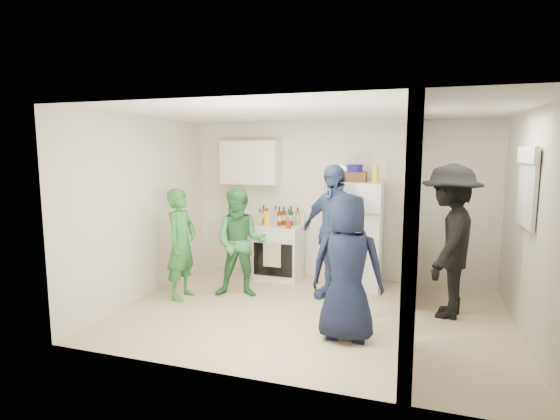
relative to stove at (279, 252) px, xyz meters
The scene contains 36 objects.
floor 1.68m from the stove, 57.73° to the right, with size 4.80×4.80×0.00m, color tan.
wall_back 1.24m from the stove, 20.88° to the left, with size 4.80×4.80×0.00m, color silver.
wall_front 3.29m from the stove, 74.26° to the right, with size 4.80×4.80×0.00m, color silver.
wall_left 2.21m from the stove, 138.25° to the right, with size 3.40×3.40×0.00m, color silver.
wall_right 3.63m from the stove, 22.76° to the right, with size 3.40×3.40×0.00m, color silver.
ceiling 2.63m from the stove, 57.73° to the right, with size 4.80×4.80×0.00m, color white.
partition_pier_back 2.24m from the stove, ahead, with size 0.12×1.20×2.50m, color silver.
partition_pier_front 3.32m from the stove, 50.10° to the right, with size 0.12×1.20×2.50m, color silver.
partition_header 3.10m from the stove, 33.56° to the right, with size 0.12×1.00×0.40m, color silver.
stove is the anchor object (origin of this frame).
upper_cabinet 1.52m from the stove, 164.33° to the left, with size 0.95×0.34×0.70m, color silver.
fridge 1.33m from the stove, ahead, with size 0.65×0.63×1.58m, color white.
wicker_basket 1.70m from the stove, ahead, with size 0.35×0.25×0.15m, color brown.
blue_bowl 1.80m from the stove, ahead, with size 0.24×0.24×0.11m, color navy.
yellow_cup_stack_top 1.97m from the stove, ahead, with size 0.09×0.09×0.25m, color gold.
wall_clock 1.60m from the stove, 18.71° to the left, with size 0.22×0.22×0.03m, color white.
spice_shelf 1.29m from the stove, 17.93° to the left, with size 0.35×0.08×0.03m, color olive.
nook_window 3.66m from the stove, 19.83° to the right, with size 0.03×0.70×0.80m, color black.
nook_window_frame 3.65m from the stove, 19.91° to the right, with size 0.04×0.76×0.86m, color white.
nook_valance 3.76m from the stove, 20.05° to the right, with size 0.04×0.82×0.18m, color white.
yellow_cup_stack_stove 0.61m from the stove, 118.61° to the right, with size 0.09×0.09×0.25m, color yellow.
red_cup 0.57m from the stove, 42.27° to the right, with size 0.09×0.09×0.12m, color #B6240C.
person_green_left 1.68m from the stove, 127.03° to the right, with size 0.56×0.37×1.53m, color #307A36.
person_green_center 1.07m from the stove, 103.70° to the right, with size 0.74×0.58×1.53m, color #34763C.
person_denim 1.32m from the stove, 34.43° to the right, with size 1.09×0.45×1.86m, color #344D71.
person_navy 2.44m from the stove, 54.22° to the right, with size 0.78×0.51×1.60m, color black.
person_nook 2.69m from the stove, 19.45° to the right, with size 1.22×0.70×1.89m, color black.
bottle_a 0.66m from the stove, 159.25° to the left, with size 0.07×0.07×0.31m, color olive.
bottle_b 0.60m from the stove, 160.77° to the right, with size 0.07×0.07×0.28m, color #29591D.
bottle_c 0.60m from the stove, 126.25° to the left, with size 0.06×0.06×0.30m, color silver.
bottle_d 0.59m from the stove, 63.42° to the right, with size 0.07×0.07×0.31m, color maroon.
bottle_e 0.60m from the stove, 61.50° to the left, with size 0.07×0.07×0.25m, color #A5A6B6.
bottle_f 0.62m from the stove, ahead, with size 0.07×0.07×0.32m, color #143918.
bottle_g 0.65m from the stove, 30.87° to the left, with size 0.07×0.07×0.28m, color #989932.
bottle_h 0.64m from the stove, 160.48° to the right, with size 0.06×0.06×0.27m, color #AEAEBA.
bottle_i 0.59m from the stove, 58.17° to the left, with size 0.08×0.08×0.29m, color #4D320D.
Camera 1 is at (1.26, -5.14, 2.05)m, focal length 28.00 mm.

